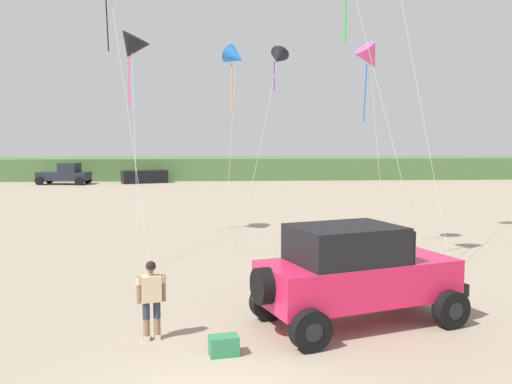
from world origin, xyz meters
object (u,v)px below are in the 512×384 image
(jeep, at_px, (356,272))
(person_watching, at_px, (151,296))
(kite_green_box, at_px, (132,47))
(cooler_box, at_px, (224,346))
(kite_yellow_diamond, at_px, (370,58))
(distant_pickup, at_px, (65,174))
(kite_pink_ribbon, at_px, (235,57))
(kite_blue_swept, at_px, (278,58))
(distant_sedan, at_px, (145,177))

(jeep, distance_m, person_watching, 4.51)
(jeep, bearing_deg, kite_green_box, 120.96)
(cooler_box, height_order, kite_yellow_diamond, kite_yellow_diamond)
(cooler_box, bearing_deg, person_watching, 137.64)
(person_watching, xyz_separation_m, distant_pickup, (-12.88, 40.66, 0.00))
(cooler_box, distance_m, distant_pickup, 44.00)
(person_watching, bearing_deg, jeep, 8.91)
(kite_green_box, bearing_deg, kite_pink_ribbon, 0.20)
(jeep, relative_size, person_watching, 3.00)
(kite_green_box, distance_m, kite_pink_ribbon, 4.16)
(jeep, xyz_separation_m, distant_pickup, (-17.33, 39.96, -0.26))
(jeep, relative_size, kite_pink_ribbon, 0.63)
(distant_pickup, bearing_deg, person_watching, -72.42)
(person_watching, xyz_separation_m, kite_green_box, (-2.08, 11.57, 6.88))
(person_watching, relative_size, kite_blue_swept, 0.22)
(distant_pickup, height_order, kite_pink_ribbon, kite_pink_ribbon)
(distant_pickup, relative_size, kite_yellow_diamond, 0.62)
(cooler_box, xyz_separation_m, kite_blue_swept, (2.23, 11.57, 7.13))
(distant_sedan, bearing_deg, kite_green_box, -102.35)
(jeep, xyz_separation_m, kite_green_box, (-6.52, 10.88, 6.61))
(kite_pink_ribbon, distance_m, kite_yellow_diamond, 5.54)
(kite_blue_swept, height_order, kite_pink_ribbon, kite_pink_ribbon)
(distant_pickup, xyz_separation_m, distant_sedan, (7.08, 1.13, -0.34))
(distant_pickup, xyz_separation_m, kite_pink_ribbon, (14.96, -29.07, 6.53))
(kite_pink_ribbon, bearing_deg, kite_yellow_diamond, -29.59)
(kite_pink_ribbon, bearing_deg, kite_blue_swept, -29.56)
(cooler_box, xyz_separation_m, distant_sedan, (-7.29, 42.71, 0.41))
(jeep, xyz_separation_m, kite_blue_swept, (-0.73, 9.96, 6.12))
(distant_pickup, bearing_deg, distant_sedan, 9.08)
(distant_sedan, distance_m, kite_pink_ribbon, 31.96)
(distant_sedan, height_order, kite_blue_swept, kite_blue_swept)
(jeep, relative_size, kite_green_box, 0.59)
(distant_sedan, bearing_deg, distant_pickup, 169.71)
(person_watching, distance_m, distant_sedan, 42.19)
(distant_sedan, distance_m, kite_blue_swept, 33.24)
(distant_pickup, height_order, kite_blue_swept, kite_blue_swept)
(cooler_box, relative_size, kite_yellow_diamond, 0.07)
(distant_sedan, relative_size, kite_pink_ribbon, 0.52)
(person_watching, height_order, distant_sedan, person_watching)
(kite_green_box, height_order, kite_pink_ribbon, kite_green_box)
(kite_blue_swept, height_order, kite_green_box, kite_green_box)
(distant_pickup, xyz_separation_m, kite_blue_swept, (16.60, -30.00, 6.38))
(kite_blue_swept, distance_m, kite_green_box, 5.88)
(person_watching, bearing_deg, kite_yellow_diamond, 52.18)
(person_watching, xyz_separation_m, distant_sedan, (-5.80, 41.79, -0.34))
(jeep, distance_m, kite_blue_swept, 11.71)
(person_watching, xyz_separation_m, cooler_box, (1.49, -0.92, -0.75))
(kite_yellow_diamond, bearing_deg, distant_pickup, 121.86)
(kite_blue_swept, distance_m, kite_pink_ribbon, 1.89)
(kite_pink_ribbon, bearing_deg, distant_pickup, 117.22)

